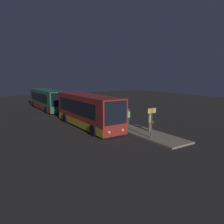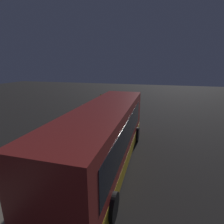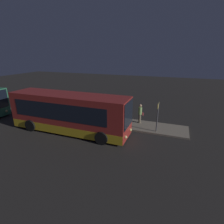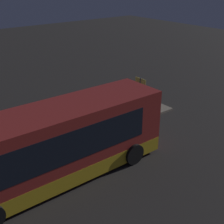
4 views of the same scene
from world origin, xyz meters
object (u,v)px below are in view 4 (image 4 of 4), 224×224
(passenger_waiting, at_px, (52,118))
(passenger_with_bags, at_px, (66,119))
(sign_post, at_px, (140,92))
(suitcase, at_px, (40,127))
(bus_lead, at_px, (52,147))
(passenger_boarding, at_px, (103,101))

(passenger_waiting, relative_size, passenger_with_bags, 0.91)
(sign_post, bearing_deg, passenger_waiting, 163.74)
(suitcase, bearing_deg, passenger_waiting, -33.47)
(suitcase, distance_m, sign_post, 6.11)
(passenger_waiting, relative_size, sign_post, 0.65)
(bus_lead, distance_m, passenger_boarding, 6.48)
(bus_lead, relative_size, suitcase, 10.78)
(suitcase, relative_size, sign_post, 0.38)
(bus_lead, xyz_separation_m, suitcase, (1.38, 4.07, -1.12))
(bus_lead, height_order, passenger_waiting, bus_lead)
(passenger_with_bags, bearing_deg, suitcase, -133.01)
(passenger_boarding, bearing_deg, passenger_waiting, -118.38)
(passenger_with_bags, distance_m, sign_post, 4.82)
(suitcase, bearing_deg, passenger_boarding, -6.35)
(passenger_waiting, bearing_deg, suitcase, -149.24)
(bus_lead, xyz_separation_m, passenger_boarding, (5.34, 3.63, -0.47))
(passenger_waiting, distance_m, suitcase, 0.86)
(passenger_boarding, xyz_separation_m, sign_post, (1.72, -1.43, 0.60))
(passenger_with_bags, xyz_separation_m, suitcase, (-0.95, 1.19, -0.61))
(passenger_with_bags, relative_size, suitcase, 1.85)
(sign_post, bearing_deg, bus_lead, -162.71)
(passenger_boarding, height_order, suitcase, passenger_boarding)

